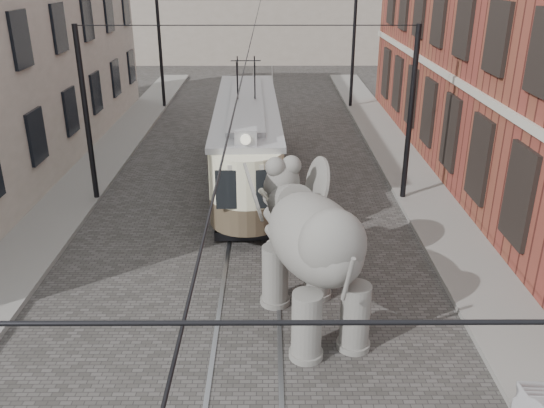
{
  "coord_description": "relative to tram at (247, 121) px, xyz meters",
  "views": [
    {
      "loc": [
        0.5,
        -12.52,
        7.7
      ],
      "look_at": [
        0.56,
        0.71,
        2.1
      ],
      "focal_mm": 37.43,
      "sensor_mm": 36.0,
      "label": 1
    }
  ],
  "objects": [
    {
      "name": "ground",
      "position": [
        0.36,
        -8.35,
        -2.27
      ],
      "size": [
        120.0,
        120.0,
        0.0
      ],
      "primitive_type": "plane",
      "color": "#454240"
    },
    {
      "name": "tram_rails",
      "position": [
        0.36,
        -8.35,
        -2.26
      ],
      "size": [
        1.54,
        80.0,
        0.02
      ],
      "primitive_type": null,
      "color": "slate",
      "rests_on": "ground"
    },
    {
      "name": "sidewalk_right",
      "position": [
        6.36,
        -8.35,
        -2.2
      ],
      "size": [
        2.0,
        60.0,
        0.15
      ],
      "primitive_type": "cube",
      "color": "slate",
      "rests_on": "ground"
    },
    {
      "name": "catenary",
      "position": [
        0.16,
        -3.35,
        0.73
      ],
      "size": [
        11.0,
        30.2,
        6.0
      ],
      "primitive_type": null,
      "color": "black",
      "rests_on": "ground"
    },
    {
      "name": "tram",
      "position": [
        0.0,
        0.0,
        0.0
      ],
      "size": [
        2.74,
        11.53,
        4.55
      ],
      "primitive_type": null,
      "rotation": [
        0.0,
        0.0,
        0.03
      ],
      "color": "#EDE8BF",
      "rests_on": "ground"
    },
    {
      "name": "elephant",
      "position": [
        1.83,
        -9.81,
        -0.56
      ],
      "size": [
        4.59,
        6.26,
        3.43
      ],
      "primitive_type": null,
      "rotation": [
        0.0,
        0.0,
        0.3
      ],
      "color": "slate",
      "rests_on": "ground"
    }
  ]
}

